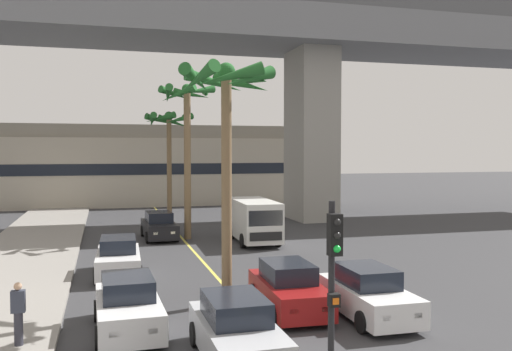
{
  "coord_description": "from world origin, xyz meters",
  "views": [
    {
      "loc": [
        -4.36,
        -1.75,
        5.12
      ],
      "look_at": [
        0.0,
        14.0,
        4.38
      ],
      "focal_mm": 38.76,
      "sensor_mm": 36.0,
      "label": 1
    }
  ],
  "objects_px": {
    "car_queue_second": "(128,306)",
    "car_queue_third": "(118,258)",
    "car_queue_fifth": "(236,331)",
    "palm_tree_far_median": "(187,117)",
    "delivery_van": "(254,219)",
    "palm_tree_mid_median": "(227,105)",
    "car_queue_sixth": "(368,294)",
    "car_queue_front": "(159,226)",
    "car_queue_fourth": "(289,289)",
    "traffic_light_median_near": "(333,282)",
    "palm_tree_near_median": "(169,131)",
    "pedestrian_near_crosswalk": "(18,312)"
  },
  "relations": [
    {
      "from": "delivery_van",
      "to": "car_queue_sixth",
      "type": "bearing_deg",
      "value": -91.05
    },
    {
      "from": "delivery_van",
      "to": "palm_tree_far_median",
      "type": "distance_m",
      "value": 7.02
    },
    {
      "from": "car_queue_sixth",
      "to": "pedestrian_near_crosswalk",
      "type": "bearing_deg",
      "value": -178.9
    },
    {
      "from": "car_queue_front",
      "to": "palm_tree_far_median",
      "type": "relative_size",
      "value": 0.47
    },
    {
      "from": "car_queue_fifth",
      "to": "car_queue_sixth",
      "type": "height_order",
      "value": "same"
    },
    {
      "from": "car_queue_third",
      "to": "traffic_light_median_near",
      "type": "bearing_deg",
      "value": -75.89
    },
    {
      "from": "car_queue_fourth",
      "to": "delivery_van",
      "type": "xyz_separation_m",
      "value": [
        2.4,
        12.99,
        0.57
      ]
    },
    {
      "from": "car_queue_fifth",
      "to": "pedestrian_near_crosswalk",
      "type": "xyz_separation_m",
      "value": [
        -5.21,
        2.09,
        0.28
      ]
    },
    {
      "from": "car_queue_third",
      "to": "palm_tree_mid_median",
      "type": "bearing_deg",
      "value": -56.88
    },
    {
      "from": "car_queue_fifth",
      "to": "palm_tree_mid_median",
      "type": "relative_size",
      "value": 0.51
    },
    {
      "from": "car_queue_front",
      "to": "car_queue_fifth",
      "type": "xyz_separation_m",
      "value": [
        0.01,
        -19.21,
        0.0
      ]
    },
    {
      "from": "car_queue_fourth",
      "to": "car_queue_fifth",
      "type": "distance_m",
      "value": 4.35
    },
    {
      "from": "delivery_van",
      "to": "palm_tree_near_median",
      "type": "height_order",
      "value": "palm_tree_near_median"
    },
    {
      "from": "car_queue_third",
      "to": "palm_tree_near_median",
      "type": "distance_m",
      "value": 15.5
    },
    {
      "from": "palm_tree_mid_median",
      "to": "car_queue_second",
      "type": "bearing_deg",
      "value": -148.09
    },
    {
      "from": "car_queue_second",
      "to": "car_queue_fifth",
      "type": "xyz_separation_m",
      "value": [
        2.46,
        -2.89,
        0.0
      ]
    },
    {
      "from": "car_queue_fifth",
      "to": "traffic_light_median_near",
      "type": "xyz_separation_m",
      "value": [
        0.94,
        -3.67,
        1.99
      ]
    },
    {
      "from": "traffic_light_median_near",
      "to": "palm_tree_mid_median",
      "type": "distance_m",
      "value": 9.47
    },
    {
      "from": "car_queue_second",
      "to": "car_queue_third",
      "type": "xyz_separation_m",
      "value": [
        -0.08,
        7.28,
        0.0
      ]
    },
    {
      "from": "car_queue_third",
      "to": "palm_tree_near_median",
      "type": "relative_size",
      "value": 0.54
    },
    {
      "from": "car_queue_second",
      "to": "car_queue_third",
      "type": "height_order",
      "value": "same"
    },
    {
      "from": "car_queue_second",
      "to": "palm_tree_far_median",
      "type": "xyz_separation_m",
      "value": [
        4.01,
        15.85,
        6.29
      ]
    },
    {
      "from": "car_queue_fifth",
      "to": "palm_tree_far_median",
      "type": "xyz_separation_m",
      "value": [
        1.55,
        18.73,
        6.29
      ]
    },
    {
      "from": "car_queue_fourth",
      "to": "car_queue_sixth",
      "type": "xyz_separation_m",
      "value": [
        2.14,
        -1.24,
        0.0
      ]
    },
    {
      "from": "palm_tree_mid_median",
      "to": "car_queue_fourth",
      "type": "bearing_deg",
      "value": -40.41
    },
    {
      "from": "car_queue_fourth",
      "to": "traffic_light_median_near",
      "type": "bearing_deg",
      "value": -102.59
    },
    {
      "from": "car_queue_sixth",
      "to": "car_queue_fourth",
      "type": "bearing_deg",
      "value": 149.8
    },
    {
      "from": "car_queue_third",
      "to": "delivery_van",
      "type": "bearing_deg",
      "value": 40.3
    },
    {
      "from": "palm_tree_mid_median",
      "to": "pedestrian_near_crosswalk",
      "type": "distance_m",
      "value": 8.77
    },
    {
      "from": "car_queue_third",
      "to": "palm_tree_near_median",
      "type": "height_order",
      "value": "palm_tree_near_median"
    },
    {
      "from": "car_queue_sixth",
      "to": "car_queue_third",
      "type": "bearing_deg",
      "value": 132.47
    },
    {
      "from": "car_queue_fourth",
      "to": "car_queue_second",
      "type": "bearing_deg",
      "value": -172.79
    },
    {
      "from": "traffic_light_median_near",
      "to": "pedestrian_near_crosswalk",
      "type": "height_order",
      "value": "traffic_light_median_near"
    },
    {
      "from": "car_queue_third",
      "to": "traffic_light_median_near",
      "type": "relative_size",
      "value": 0.99
    },
    {
      "from": "car_queue_fifth",
      "to": "pedestrian_near_crosswalk",
      "type": "bearing_deg",
      "value": 158.17
    },
    {
      "from": "car_queue_front",
      "to": "pedestrian_near_crosswalk",
      "type": "xyz_separation_m",
      "value": [
        -5.2,
        -17.12,
        0.28
      ]
    },
    {
      "from": "car_queue_third",
      "to": "traffic_light_median_near",
      "type": "height_order",
      "value": "traffic_light_median_near"
    },
    {
      "from": "car_queue_front",
      "to": "car_queue_second",
      "type": "xyz_separation_m",
      "value": [
        -2.45,
        -16.32,
        0.0
      ]
    },
    {
      "from": "car_queue_third",
      "to": "car_queue_sixth",
      "type": "height_order",
      "value": "same"
    },
    {
      "from": "car_queue_front",
      "to": "palm_tree_far_median",
      "type": "xyz_separation_m",
      "value": [
        1.56,
        -0.48,
        6.29
      ]
    },
    {
      "from": "car_queue_second",
      "to": "traffic_light_median_near",
      "type": "bearing_deg",
      "value": -62.61
    },
    {
      "from": "car_queue_second",
      "to": "car_queue_fifth",
      "type": "bearing_deg",
      "value": -49.61
    },
    {
      "from": "car_queue_sixth",
      "to": "delivery_van",
      "type": "distance_m",
      "value": 14.25
    },
    {
      "from": "car_queue_second",
      "to": "car_queue_front",
      "type": "bearing_deg",
      "value": 81.47
    },
    {
      "from": "car_queue_fifth",
      "to": "palm_tree_far_median",
      "type": "height_order",
      "value": "palm_tree_far_median"
    },
    {
      "from": "car_queue_third",
      "to": "car_queue_fourth",
      "type": "bearing_deg",
      "value": -52.58
    },
    {
      "from": "car_queue_front",
      "to": "car_queue_third",
      "type": "bearing_deg",
      "value": -105.62
    },
    {
      "from": "delivery_van",
      "to": "traffic_light_median_near",
      "type": "distance_m",
      "value": 20.63
    },
    {
      "from": "car_queue_second",
      "to": "car_queue_fifth",
      "type": "distance_m",
      "value": 3.79
    },
    {
      "from": "pedestrian_near_crosswalk",
      "to": "traffic_light_median_near",
      "type": "bearing_deg",
      "value": -43.09
    }
  ]
}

